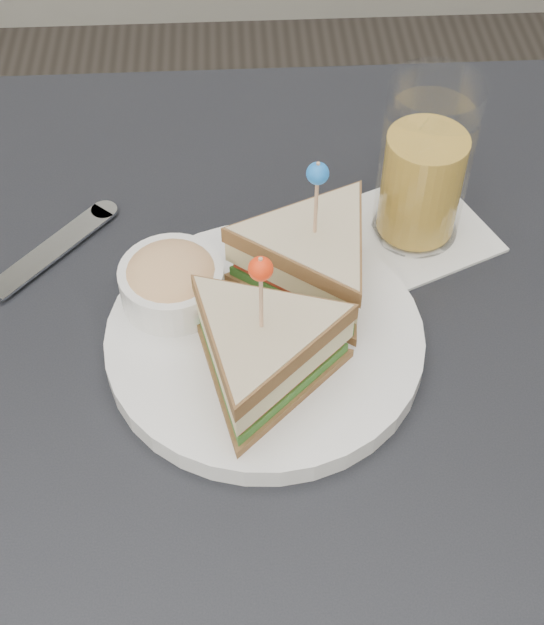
{
  "coord_description": "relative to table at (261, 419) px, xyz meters",
  "views": [
    {
      "loc": [
        -0.01,
        -0.41,
        1.29
      ],
      "look_at": [
        0.01,
        0.01,
        0.8
      ],
      "focal_mm": 50.0,
      "sensor_mm": 36.0,
      "label": 1
    }
  ],
  "objects": [
    {
      "name": "table",
      "position": [
        0.0,
        0.0,
        0.0
      ],
      "size": [
        0.8,
        0.8,
        0.75
      ],
      "color": "black",
      "rests_on": "ground"
    },
    {
      "name": "plate_meal",
      "position": [
        0.01,
        0.02,
        0.12
      ],
      "size": [
        0.3,
        0.3,
        0.15
      ],
      "rotation": [
        0.0,
        0.0,
        0.23
      ],
      "color": "white",
      "rests_on": "table"
    },
    {
      "name": "cutlery_knife",
      "position": [
        -0.21,
        0.09,
        0.08
      ],
      "size": [
        0.17,
        0.19,
        0.01
      ],
      "rotation": [
        0.0,
        0.0,
        -0.71
      ],
      "color": "silver",
      "rests_on": "table"
    },
    {
      "name": "drink_set",
      "position": [
        0.14,
        0.14,
        0.14
      ],
      "size": [
        0.16,
        0.16,
        0.15
      ],
      "rotation": [
        0.0,
        0.0,
        0.42
      ],
      "color": "white",
      "rests_on": "table"
    }
  ]
}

